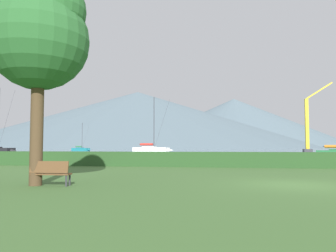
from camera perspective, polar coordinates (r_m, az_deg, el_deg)
ground_plane at (r=14.14m, az=21.04°, el=-9.39°), size 1000.00×1000.00×0.00m
harbor_water at (r=150.80m, az=10.26°, el=-3.99°), size 320.00×246.00×0.00m
hedge_line at (r=24.95m, az=15.79°, el=-5.56°), size 80.00×1.20×1.10m
sailboat_slip_0 at (r=112.68m, az=-14.66°, el=-3.84°), size 6.85×3.02×9.12m
sailboat_slip_5 at (r=74.98m, az=-2.82°, el=-4.03°), size 9.36×3.95×12.60m
park_bench_near_path at (r=13.62m, az=-19.47°, el=-7.43°), size 1.54×0.56×0.95m
park_tree at (r=14.54m, az=-20.74°, el=14.34°), size 3.94×3.94×8.16m
dock_crane at (r=91.01m, az=22.82°, el=-0.34°), size 7.35×2.00×17.64m
distant_hill_west_ridge at (r=423.83m, az=11.22°, el=0.50°), size 273.83×273.83×60.76m
distant_hill_central_peak at (r=339.74m, az=-5.19°, el=1.07°), size 344.93×344.93×56.69m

